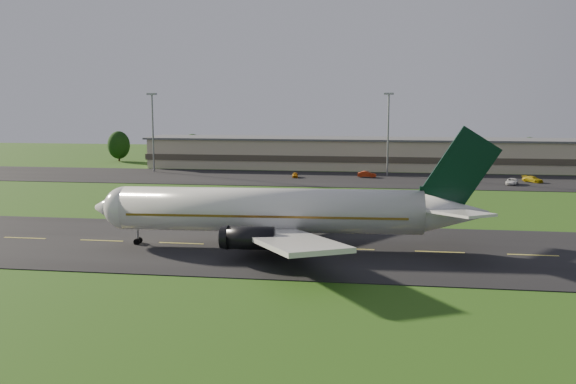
# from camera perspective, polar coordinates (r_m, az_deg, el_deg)

# --- Properties ---
(ground) EXTENTS (360.00, 360.00, 0.00)m
(ground) POSITION_cam_1_polar(r_m,az_deg,el_deg) (81.19, 5.55, -5.13)
(ground) COLOR #204110
(ground) RESTS_ON ground
(taxiway) EXTENTS (220.00, 30.00, 0.10)m
(taxiway) POSITION_cam_1_polar(r_m,az_deg,el_deg) (81.18, 5.55, -5.10)
(taxiway) COLOR black
(taxiway) RESTS_ON ground
(apron) EXTENTS (260.00, 30.00, 0.10)m
(apron) POSITION_cam_1_polar(r_m,az_deg,el_deg) (152.11, 6.93, 1.12)
(apron) COLOR black
(apron) RESTS_ON ground
(airliner) EXTENTS (51.30, 42.12, 15.57)m
(airliner) POSITION_cam_1_polar(r_m,az_deg,el_deg) (81.25, -0.91, -1.73)
(airliner) COLOR silver
(airliner) RESTS_ON ground
(terminal) EXTENTS (145.00, 16.00, 8.40)m
(terminal) POSITION_cam_1_polar(r_m,az_deg,el_deg) (175.74, 9.26, 3.31)
(terminal) COLOR #B9A88D
(terminal) RESTS_ON ground
(light_mast_west) EXTENTS (2.40, 1.20, 20.35)m
(light_mast_west) POSITION_cam_1_polar(r_m,az_deg,el_deg) (169.54, -11.94, 6.03)
(light_mast_west) COLOR gray
(light_mast_west) RESTS_ON ground
(light_mast_centre) EXTENTS (2.40, 1.20, 20.35)m
(light_mast_centre) POSITION_cam_1_polar(r_m,az_deg,el_deg) (159.04, 8.90, 5.97)
(light_mast_centre) COLOR gray
(light_mast_centre) RESTS_ON ground
(tree_line) EXTENTS (198.30, 8.90, 9.67)m
(tree_line) POSITION_cam_1_polar(r_m,az_deg,el_deg) (188.47, 18.25, 3.60)
(tree_line) COLOR black
(tree_line) RESTS_ON ground
(service_vehicle_a) EXTENTS (1.85, 3.60, 1.17)m
(service_vehicle_a) POSITION_cam_1_polar(r_m,az_deg,el_deg) (154.44, 0.64, 1.52)
(service_vehicle_a) COLOR orange
(service_vehicle_a) RESTS_ON apron
(service_vehicle_b) EXTENTS (4.56, 1.80, 1.48)m
(service_vehicle_b) POSITION_cam_1_polar(r_m,az_deg,el_deg) (155.78, 7.03, 1.57)
(service_vehicle_b) COLOR #9B240A
(service_vehicle_b) RESTS_ON apron
(service_vehicle_c) EXTENTS (3.59, 5.44, 1.39)m
(service_vehicle_c) POSITION_cam_1_polar(r_m,az_deg,el_deg) (149.83, 19.28, 0.89)
(service_vehicle_c) COLOR silver
(service_vehicle_c) RESTS_ON apron
(service_vehicle_d) EXTENTS (4.72, 4.91, 1.41)m
(service_vehicle_d) POSITION_cam_1_polar(r_m,az_deg,el_deg) (155.54, 20.93, 1.07)
(service_vehicle_d) COLOR #C3A70B
(service_vehicle_d) RESTS_ON apron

